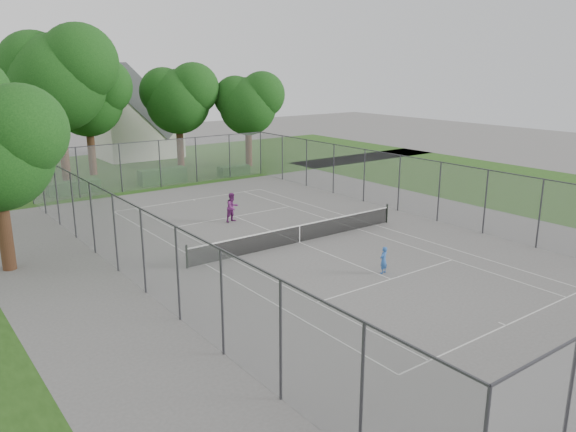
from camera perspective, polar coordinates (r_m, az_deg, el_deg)
ground at (r=28.96m, az=1.18°, el=-2.71°), size 120.00×120.00×0.00m
grass_far at (r=51.46m, az=-16.86°, el=4.53°), size 60.00×20.00×0.00m
grass_right at (r=45.45m, az=23.73°, el=2.57°), size 16.00×40.00×0.00m
court_markings at (r=28.96m, az=1.18°, el=-2.70°), size 11.03×23.83×0.01m
tennis_net at (r=28.81m, az=1.18°, el=-1.74°), size 12.87×0.10×1.10m
perimeter_fence at (r=28.46m, az=1.20°, el=0.76°), size 18.08×34.08×3.52m
tree_far_left at (r=46.20m, az=-22.34°, el=13.17°), size 8.29×7.56×11.91m
tree_far_midleft at (r=49.00m, az=-19.67°, el=11.51°), size 6.61×6.04×9.51m
tree_far_midright at (r=50.13m, az=-11.02°, el=11.85°), size 6.34×5.79×9.12m
tree_far_right at (r=50.57m, az=-3.99°, el=11.53°), size 5.82×5.32×8.37m
hedge_left at (r=42.73m, az=-20.93°, el=2.74°), size 3.57×1.07×0.89m
hedge_mid at (r=44.46m, az=-12.62°, el=4.00°), size 3.68×1.05×1.16m
hedge_right at (r=46.90m, az=-5.52°, el=4.62°), size 2.62×0.96×0.79m
house at (r=57.53m, az=-15.03°, el=9.40°), size 7.31×5.67×9.11m
girl_player at (r=24.93m, az=9.68°, el=-4.43°), size 0.50×0.39×1.22m
woman_player at (r=32.73m, az=-5.67°, el=0.89°), size 0.95×0.81×1.72m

